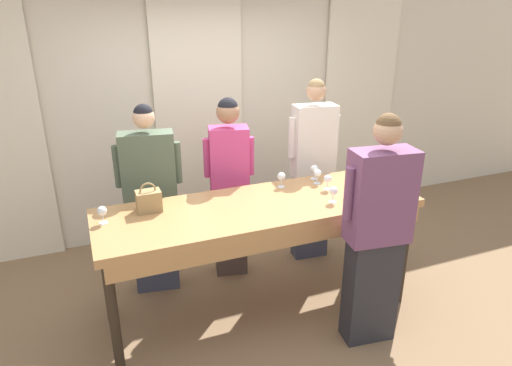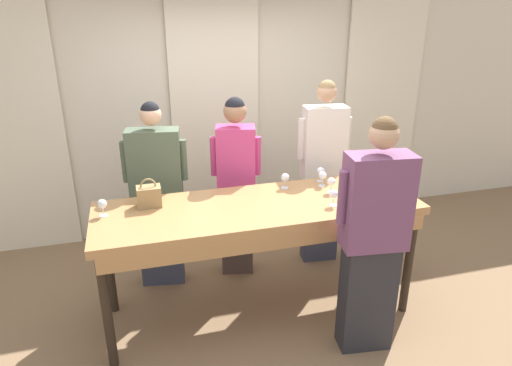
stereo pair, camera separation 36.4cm
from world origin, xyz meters
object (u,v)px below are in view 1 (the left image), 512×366
Objects in this scene: wine_glass_front_right at (333,191)px; wine_glass_front_left at (281,177)px; host_pouring at (377,233)px; wine_glass_center_mid at (328,179)px; tasting_bar at (261,216)px; wine_bottle at (368,169)px; guest_olive_jacket at (151,200)px; wine_glass_center_right at (317,174)px; wine_glass_center_left at (102,211)px; handbag at (149,201)px; guest_pink_top at (230,186)px; guest_cream_sweater at (312,170)px; wine_glass_front_mid at (314,169)px.

wine_glass_front_left is at bearing 118.49° from wine_glass_front_right.
wine_glass_center_mid is at bearing 91.39° from host_pouring.
tasting_bar is 7.93× the size of wine_bottle.
host_pouring is at bearing -88.61° from wine_glass_center_mid.
guest_olive_jacket reaches higher than wine_glass_front_left.
wine_glass_center_right is at bearing 91.96° from host_pouring.
wine_glass_front_right is at bearing -9.62° from wine_glass_center_left.
wine_glass_front_left is at bearing 42.92° from tasting_bar.
handbag reaches higher than wine_glass_center_right.
guest_olive_jacket is (-1.06, 0.42, -0.22)m from wine_glass_front_left.
handbag is 0.96m from guest_pink_top.
wine_bottle is 1.26m from guest_pink_top.
wine_bottle is at bearing -69.20° from guest_cream_sweater.
guest_cream_sweater reaches higher than guest_pink_top.
wine_glass_center_mid is 0.08× the size of guest_olive_jacket.
wine_glass_center_left is 0.08× the size of guest_pink_top.
guest_olive_jacket reaches higher than wine_glass_front_mid.
guest_olive_jacket reaches higher than wine_glass_center_left.
guest_cream_sweater reaches higher than guest_olive_jacket.
guest_cream_sweater is 1.33m from host_pouring.
wine_glass_center_mid is at bearing 7.75° from tasting_bar.
host_pouring reaches higher than guest_olive_jacket.
wine_glass_front_right and wine_glass_center_mid have the same top height.
wine_glass_front_right is 1.59m from guest_olive_jacket.
wine_glass_front_right is (0.56, -0.16, 0.19)m from tasting_bar.
wine_glass_center_mid is 0.93m from guest_pink_top.
guest_cream_sweater is at bearing 0.00° from guest_olive_jacket.
guest_pink_top reaches higher than tasting_bar.
wine_bottle is at bearing 28.23° from wine_glass_front_right.
guest_olive_jacket is at bearing -180.00° from guest_cream_sweater.
wine_glass_front_right is at bearing -56.28° from guest_pink_top.
handbag is at bearing 14.10° from wine_glass_center_left.
wine_glass_front_right is at bearing -16.15° from tasting_bar.
guest_cream_sweater is (1.60, 0.00, 0.07)m from guest_olive_jacket.
wine_glass_center_left is at bearing -126.96° from guest_olive_jacket.
wine_bottle reaches higher than tasting_bar.
wine_glass_center_mid is 1.00× the size of wine_glass_center_right.
tasting_bar is 19.28× the size of wine_glass_front_left.
guest_olive_jacket is at bearing 158.57° from wine_glass_front_left.
wine_glass_front_right is 0.93m from guest_cream_sweater.
guest_olive_jacket is 1.60m from guest_cream_sweater.
host_pouring is (0.36, -0.90, -0.18)m from wine_glass_front_left.
guest_olive_jacket is 1.94m from host_pouring.
guest_cream_sweater is (1.68, 0.49, -0.14)m from handbag.
wine_bottle is 0.42m from wine_glass_center_mid.
wine_glass_front_left is 0.36m from wine_glass_front_mid.
guest_olive_jacket reaches higher than wine_bottle.
wine_glass_front_right reaches higher than tasting_bar.
wine_glass_center_left is 1.00× the size of wine_glass_center_right.
handbag is 0.54m from guest_olive_jacket.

